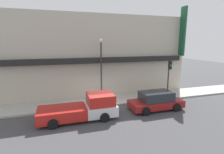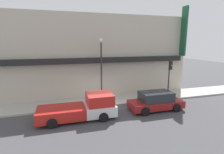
# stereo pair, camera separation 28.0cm
# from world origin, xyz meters

# --- Properties ---
(ground_plane) EXTENTS (80.00, 80.00, 0.00)m
(ground_plane) POSITION_xyz_m (0.00, 0.00, 0.00)
(ground_plane) COLOR #424244
(sidewalk) EXTENTS (36.00, 2.74, 0.15)m
(sidewalk) POSITION_xyz_m (0.00, 1.37, 0.08)
(sidewalk) COLOR #ADA89E
(sidewalk) RESTS_ON ground
(building) EXTENTS (19.80, 3.80, 9.08)m
(building) POSITION_xyz_m (0.02, 4.22, 4.04)
(building) COLOR #BCB29E
(building) RESTS_ON ground
(pickup_truck) EXTENTS (5.45, 2.23, 1.74)m
(pickup_truck) POSITION_xyz_m (-1.87, -1.70, 0.76)
(pickup_truck) COLOR silver
(pickup_truck) RESTS_ON ground
(parked_car) EXTENTS (4.38, 1.99, 1.49)m
(parked_car) POSITION_xyz_m (4.03, -1.70, 0.72)
(parked_car) COLOR maroon
(parked_car) RESTS_ON ground
(fire_hydrant) EXTENTS (0.18, 0.18, 0.64)m
(fire_hydrant) POSITION_xyz_m (-0.98, 0.87, 0.47)
(fire_hydrant) COLOR #196633
(fire_hydrant) RESTS_ON sidewalk
(street_lamp) EXTENTS (0.36, 0.36, 5.62)m
(street_lamp) POSITION_xyz_m (0.34, 1.81, 3.65)
(street_lamp) COLOR #2D2D2D
(street_lamp) RESTS_ON sidewalk
(traffic_light) EXTENTS (0.28, 0.42, 3.55)m
(traffic_light) POSITION_xyz_m (6.66, 0.43, 2.60)
(traffic_light) COLOR #2D2D2D
(traffic_light) RESTS_ON sidewalk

